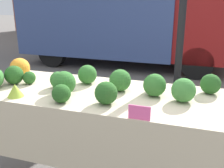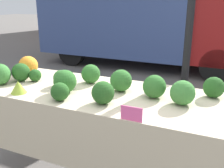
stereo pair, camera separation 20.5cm
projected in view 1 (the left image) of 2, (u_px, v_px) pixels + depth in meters
The scene contains 17 objects.
tent_pole at pixel (181, 33), 2.48m from camera, with size 0.07×0.07×2.44m.
parked_truck at pixel (121, 5), 6.11m from camera, with size 4.79×1.97×2.64m.
market_table at pixel (109, 108), 2.05m from camera, with size 2.21×0.81×0.82m.
orange_cauliflower at pixel (20, 68), 2.48m from camera, with size 0.19×0.19×0.19m.
romanesco_head at pixel (15, 90), 2.00m from camera, with size 0.12×0.12×0.10m.
broccoli_head_0 at pixel (210, 84), 2.05m from camera, with size 0.16×0.16×0.16m.
broccoli_head_1 at pixel (64, 83), 2.04m from camera, with size 0.18×0.18×0.18m.
broccoli_head_2 at pixel (106, 93), 1.85m from camera, with size 0.16×0.16×0.16m.
broccoli_head_3 at pixel (87, 74), 2.29m from camera, with size 0.17×0.17×0.17m.
broccoli_head_4 at pixel (29, 78), 2.30m from camera, with size 0.11×0.11×0.11m.
broccoli_head_5 at pixel (120, 80), 2.11m from camera, with size 0.18×0.18×0.18m.
broccoli_head_6 at pixel (184, 90), 1.89m from camera, with size 0.18×0.18×0.18m.
broccoli_head_7 at pixel (14, 75), 2.28m from camera, with size 0.16×0.16×0.16m.
broccoli_head_8 at pixel (58, 80), 2.19m from camera, with size 0.14×0.14×0.14m.
broccoli_head_10 at pixel (155, 85), 2.00m from camera, with size 0.18×0.18×0.18m.
broccoli_head_11 at pixel (61, 94), 1.88m from camera, with size 0.14×0.14×0.14m.
price_sign at pixel (139, 113), 1.61m from camera, with size 0.14×0.01×0.09m.
Camera 1 is at (0.61, -1.85, 1.54)m, focal length 42.00 mm.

